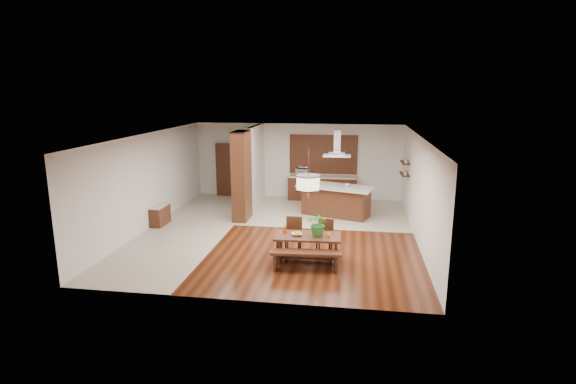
% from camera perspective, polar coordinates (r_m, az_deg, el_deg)
% --- Properties ---
extents(room_shell, '(9.00, 9.04, 2.92)m').
position_cam_1_polar(room_shell, '(13.02, -1.31, 3.53)').
color(room_shell, '#361609').
rests_on(room_shell, ground).
extents(tile_hallway, '(2.50, 9.00, 0.01)m').
position_cam_1_polar(tile_hallway, '(14.22, -12.28, -4.48)').
color(tile_hallway, beige).
rests_on(tile_hallway, ground).
extents(tile_kitchen, '(5.50, 4.00, 0.01)m').
position_cam_1_polar(tile_kitchen, '(15.74, 4.79, -2.52)').
color(tile_kitchen, beige).
rests_on(tile_kitchen, ground).
extents(soffit_band, '(8.00, 9.00, 0.02)m').
position_cam_1_polar(soffit_band, '(12.91, -1.33, 7.14)').
color(soffit_band, '#3C1A0F').
rests_on(soffit_band, room_shell).
extents(partition_pier, '(0.45, 1.00, 2.90)m').
position_cam_1_polar(partition_pier, '(14.57, -5.92, 2.04)').
color(partition_pier, black).
rests_on(partition_pier, ground).
extents(partition_stub, '(0.18, 2.40, 2.90)m').
position_cam_1_polar(partition_stub, '(16.58, -4.11, 3.40)').
color(partition_stub, silver).
rests_on(partition_stub, ground).
extents(hallway_console, '(0.37, 0.88, 0.63)m').
position_cam_1_polar(hallway_console, '(14.71, -15.94, -2.84)').
color(hallway_console, black).
rests_on(hallway_console, ground).
extents(hallway_doorway, '(1.10, 0.20, 2.10)m').
position_cam_1_polar(hallway_doorway, '(18.02, -7.37, 2.80)').
color(hallway_doorway, black).
rests_on(hallway_doorway, ground).
extents(rear_counter, '(2.60, 0.62, 0.95)m').
position_cam_1_polar(rear_counter, '(17.29, 4.38, 0.50)').
color(rear_counter, black).
rests_on(rear_counter, ground).
extents(kitchen_window, '(2.60, 0.08, 1.50)m').
position_cam_1_polar(kitchen_window, '(17.32, 4.52, 4.81)').
color(kitchen_window, olive).
rests_on(kitchen_window, room_shell).
extents(shelf_lower, '(0.26, 0.90, 0.04)m').
position_cam_1_polar(shelf_lower, '(15.59, 14.57, 2.21)').
color(shelf_lower, black).
rests_on(shelf_lower, room_shell).
extents(shelf_upper, '(0.26, 0.90, 0.04)m').
position_cam_1_polar(shelf_upper, '(15.52, 14.65, 3.66)').
color(shelf_upper, black).
rests_on(shelf_upper, room_shell).
extents(dining_table, '(1.65, 0.88, 0.68)m').
position_cam_1_polar(dining_table, '(11.17, 2.49, -6.37)').
color(dining_table, black).
rests_on(dining_table, ground).
extents(dining_bench, '(1.69, 0.48, 0.47)m').
position_cam_1_polar(dining_bench, '(10.72, 2.28, -8.73)').
color(dining_bench, black).
rests_on(dining_bench, ground).
extents(dining_chair_left, '(0.42, 0.42, 0.95)m').
position_cam_1_polar(dining_chair_left, '(11.68, 0.66, -5.61)').
color(dining_chair_left, black).
rests_on(dining_chair_left, ground).
extents(dining_chair_right, '(0.45, 0.45, 0.92)m').
position_cam_1_polar(dining_chair_right, '(11.64, 4.65, -5.80)').
color(dining_chair_right, black).
rests_on(dining_chair_right, ground).
extents(pendant_lantern, '(0.64, 0.64, 1.31)m').
position_cam_1_polar(pendant_lantern, '(10.72, 2.59, 2.48)').
color(pendant_lantern, beige).
rests_on(pendant_lantern, room_shell).
extents(foliage_plant, '(0.56, 0.50, 0.60)m').
position_cam_1_polar(foliage_plant, '(11.04, 3.91, -4.02)').
color(foliage_plant, '#2A7828').
rests_on(foliage_plant, dining_table).
extents(fruit_bowl, '(0.33, 0.33, 0.06)m').
position_cam_1_polar(fruit_bowl, '(11.08, 1.11, -5.39)').
color(fruit_bowl, beige).
rests_on(fruit_bowl, dining_table).
extents(napkin_cone, '(0.15, 0.15, 0.21)m').
position_cam_1_polar(napkin_cone, '(11.26, -0.36, -4.67)').
color(napkin_cone, '#9E230B').
rests_on(napkin_cone, dining_table).
extents(gold_ornament, '(0.09, 0.09, 0.11)m').
position_cam_1_polar(gold_ornament, '(10.95, 5.17, -5.53)').
color(gold_ornament, gold).
rests_on(gold_ornament, dining_table).
extents(kitchen_island, '(2.74, 1.85, 1.04)m').
position_cam_1_polar(kitchen_island, '(15.19, 6.10, -1.06)').
color(kitchen_island, black).
rests_on(kitchen_island, ground).
extents(range_hood, '(0.90, 0.55, 0.87)m').
position_cam_1_polar(range_hood, '(14.84, 6.28, 6.19)').
color(range_hood, silver).
rests_on(range_hood, room_shell).
extents(island_cup, '(0.14, 0.14, 0.11)m').
position_cam_1_polar(island_cup, '(14.95, 7.53, 0.88)').
color(island_cup, silver).
rests_on(island_cup, kitchen_island).
extents(microwave, '(0.52, 0.36, 0.28)m').
position_cam_1_polar(microwave, '(17.26, 1.82, 2.59)').
color(microwave, silver).
rests_on(microwave, rear_counter).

